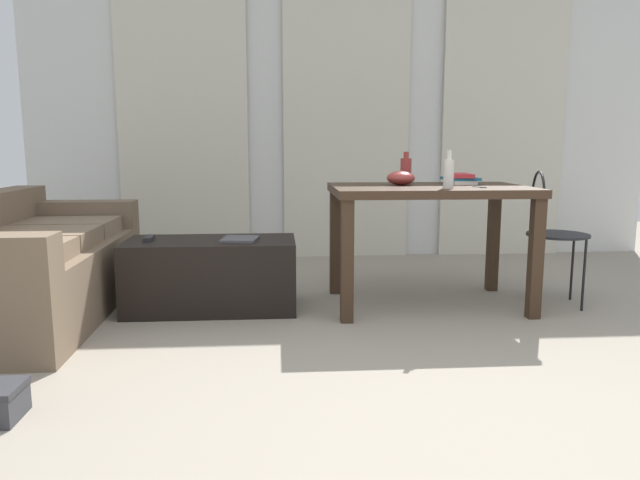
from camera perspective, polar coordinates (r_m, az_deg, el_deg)
ground_plane at (r=3.40m, az=6.58°, el=-8.00°), size 8.47×8.47×0.00m
wall_back at (r=5.40m, az=2.47°, el=12.65°), size 5.57×0.10×2.66m
curtains at (r=5.31m, az=2.57°, el=11.08°), size 3.96×0.03×2.36m
couch at (r=3.84m, az=-26.53°, el=-2.37°), size 0.88×1.84×0.71m
coffee_table at (r=3.67m, az=-10.45°, el=-3.32°), size 1.02×0.50×0.43m
craft_table at (r=3.71m, az=10.48°, el=3.46°), size 1.20×0.78×0.75m
wire_chair at (r=3.94m, az=21.20°, el=1.61°), size 0.38×0.40×0.85m
bottle_near at (r=3.99m, az=8.30°, el=6.75°), size 0.07×0.07×0.20m
bottle_far at (r=3.50m, az=12.33°, el=6.33°), size 0.06×0.06×0.22m
bowl at (r=3.76m, az=7.82°, el=5.97°), size 0.18×0.18×0.09m
book_stack at (r=3.94m, az=13.36°, el=5.80°), size 0.20×0.27×0.07m
scissors at (r=3.62m, az=15.31°, el=4.95°), size 0.06×0.10×0.00m
tv_remote_primary at (r=3.71m, az=-16.22°, el=0.17°), size 0.05×0.16×0.02m
magazine at (r=3.59m, az=-7.75°, el=0.09°), size 0.23×0.25×0.01m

